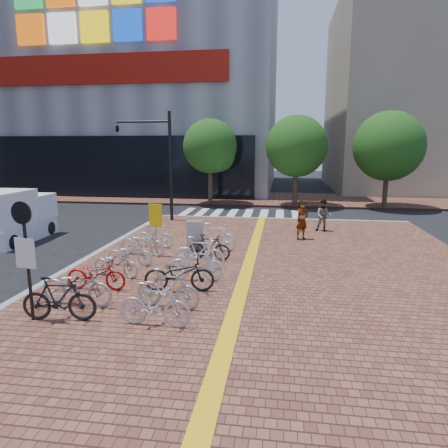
% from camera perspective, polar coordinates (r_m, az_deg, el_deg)
% --- Properties ---
extents(ground, '(120.00, 120.00, 0.00)m').
position_cam_1_polar(ground, '(11.85, -7.42, -9.80)').
color(ground, black).
rests_on(ground, ground).
extents(sidewalk, '(14.00, 34.00, 0.15)m').
position_cam_1_polar(sidewalk, '(7.00, 6.74, -25.17)').
color(sidewalk, brown).
rests_on(sidewalk, ground).
extents(tactile_strip, '(0.40, 34.00, 0.01)m').
position_cam_1_polar(tactile_strip, '(7.03, -2.20, -24.08)').
color(tactile_strip, yellow).
rests_on(tactile_strip, sidewalk).
extents(kerb_north, '(14.00, 0.25, 0.15)m').
position_cam_1_polar(kerb_north, '(23.02, 7.94, 0.64)').
color(kerb_north, gray).
rests_on(kerb_north, ground).
extents(far_sidewalk, '(70.00, 8.00, 0.15)m').
position_cam_1_polar(far_sidewalk, '(32.06, 2.69, 3.66)').
color(far_sidewalk, brown).
rests_on(far_sidewalk, ground).
extents(department_store, '(36.00, 24.27, 28.00)m').
position_cam_1_polar(department_store, '(47.68, -16.83, 22.45)').
color(department_store, gray).
rests_on(department_store, ground).
extents(building_beige, '(20.00, 18.00, 18.00)m').
position_cam_1_polar(building_beige, '(45.44, 28.55, 15.84)').
color(building_beige, gray).
rests_on(building_beige, ground).
extents(crosswalk, '(7.50, 4.00, 0.01)m').
position_cam_1_polar(crosswalk, '(25.13, 2.27, 1.45)').
color(crosswalk, silver).
rests_on(crosswalk, ground).
extents(street_trees, '(16.20, 4.60, 6.35)m').
position_cam_1_polar(street_trees, '(28.17, 12.48, 10.60)').
color(street_trees, '#38281E').
rests_on(street_trees, far_sidewalk).
extents(bike_0, '(1.82, 0.68, 1.07)m').
position_cam_1_polar(bike_0, '(10.26, -22.52, -9.85)').
color(bike_0, black).
rests_on(bike_0, sidewalk).
extents(bike_1, '(2.02, 0.83, 1.04)m').
position_cam_1_polar(bike_1, '(11.06, -20.30, -8.29)').
color(bike_1, '#A5A6AA').
rests_on(bike_1, sidewalk).
extents(bike_2, '(1.75, 0.63, 0.92)m').
position_cam_1_polar(bike_2, '(12.05, -17.81, -6.83)').
color(bike_2, '#BA0D11').
rests_on(bike_2, sidewalk).
extents(bike_3, '(1.72, 0.89, 0.86)m').
position_cam_1_polar(bike_3, '(13.04, -15.20, -5.46)').
color(bike_3, '#A5A6AA').
rests_on(bike_3, sidewalk).
extents(bike_4, '(1.61, 0.62, 0.84)m').
position_cam_1_polar(bike_4, '(14.12, -13.24, -4.15)').
color(bike_4, silver).
rests_on(bike_4, sidewalk).
extents(bike_5, '(1.88, 0.87, 0.95)m').
position_cam_1_polar(bike_5, '(15.35, -11.57, -2.64)').
color(bike_5, silver).
rests_on(bike_5, sidewalk).
extents(bike_6, '(1.64, 0.66, 0.96)m').
position_cam_1_polar(bike_6, '(16.42, -9.88, -1.67)').
color(bike_6, white).
rests_on(bike_6, sidewalk).
extents(bike_7, '(1.74, 0.57, 1.04)m').
position_cam_1_polar(bike_7, '(9.36, -9.88, -11.30)').
color(bike_7, silver).
rests_on(bike_7, sidewalk).
extents(bike_8, '(1.75, 0.69, 1.03)m').
position_cam_1_polar(bike_8, '(10.31, -8.03, -9.11)').
color(bike_8, '#AAAAAF').
rests_on(bike_8, sidewalk).
extents(bike_9, '(2.06, 0.99, 1.04)m').
position_cam_1_polar(bike_9, '(11.39, -6.41, -7.07)').
color(bike_9, black).
rests_on(bike_9, sidewalk).
extents(bike_10, '(1.76, 0.55, 1.05)m').
position_cam_1_polar(bike_10, '(12.23, -4.08, -5.73)').
color(bike_10, white).
rests_on(bike_10, sidewalk).
extents(bike_11, '(1.83, 0.67, 1.07)m').
position_cam_1_polar(bike_11, '(13.48, -3.62, -4.06)').
color(bike_11, white).
rests_on(bike_11, sidewalk).
extents(bike_12, '(1.62, 0.64, 0.95)m').
position_cam_1_polar(bike_12, '(14.42, -2.15, -3.31)').
color(bike_12, black).
rests_on(bike_12, sidewalk).
extents(bike_13, '(1.88, 0.86, 1.09)m').
position_cam_1_polar(bike_13, '(15.73, -1.41, -1.82)').
color(bike_13, white).
rests_on(bike_13, sidewalk).
extents(pedestrian_a, '(0.75, 0.71, 1.72)m').
position_cam_1_polar(pedestrian_a, '(17.81, 11.07, 0.53)').
color(pedestrian_a, gray).
rests_on(pedestrian_a, sidewalk).
extents(pedestrian_b, '(0.80, 0.65, 1.53)m').
position_cam_1_polar(pedestrian_b, '(19.76, 14.04, 1.16)').
color(pedestrian_b, '#525A68').
rests_on(pedestrian_b, sidewalk).
extents(utility_box, '(0.70, 0.58, 1.33)m').
position_cam_1_polar(utility_box, '(14.93, -4.20, -2.08)').
color(utility_box, '#AFAFB4').
rests_on(utility_box, sidewalk).
extents(yellow_sign, '(0.53, 0.19, 1.97)m').
position_cam_1_polar(yellow_sign, '(14.93, -9.78, 0.55)').
color(yellow_sign, '#B7B7BC').
rests_on(yellow_sign, sidewalk).
extents(notice_sign, '(0.53, 0.15, 2.84)m').
position_cam_1_polar(notice_sign, '(10.20, -26.53, -2.91)').
color(notice_sign, black).
rests_on(notice_sign, sidewalk).
extents(traffic_light_pole, '(3.16, 1.22, 5.88)m').
position_cam_1_polar(traffic_light_pole, '(22.47, -11.11, 10.88)').
color(traffic_light_pole, black).
rests_on(traffic_light_pole, sidewalk).
extents(box_truck, '(1.85, 4.06, 2.33)m').
position_cam_1_polar(box_truck, '(20.03, -27.83, 0.85)').
color(box_truck, white).
rests_on(box_truck, ground).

